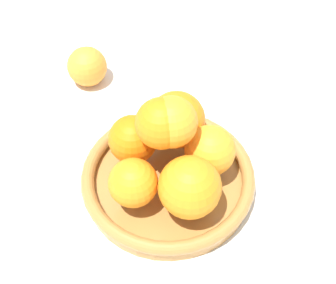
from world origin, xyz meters
The scene contains 5 objects.
ground_plane centered at (0.00, 0.00, 0.00)m, with size 4.00×4.00×0.00m, color silver.
fruit_bowl centered at (0.00, 0.00, 0.02)m, with size 0.25×0.25×0.04m.
orange_pile centered at (0.00, 0.01, 0.09)m, with size 0.18×0.19×0.13m.
stray_orange centered at (-0.24, 0.12, 0.03)m, with size 0.07×0.07×0.07m, color orange.
drinking_glass centered at (0.23, -0.06, 0.06)m, with size 0.07×0.07×0.11m, color silver.
Camera 1 is at (0.20, -0.33, 0.56)m, focal length 50.00 mm.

